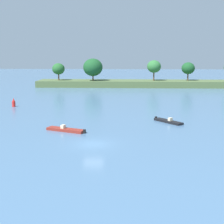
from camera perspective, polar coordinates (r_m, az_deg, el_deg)
ground_plane at (r=40.44m, az=-3.32°, el=-5.71°), size 400.00×400.00×0.00m
treeline_island at (r=111.90m, az=10.60°, el=5.63°), size 96.38×10.51×9.58m
small_motorboat at (r=53.65m, az=9.93°, el=-1.63°), size 4.47×5.06×0.86m
fishing_skiff at (r=47.45m, az=-8.17°, el=-3.12°), size 6.10×3.57×0.89m
channel_buoy_red at (r=71.60m, az=-17.03°, el=1.54°), size 0.70×0.70×1.90m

